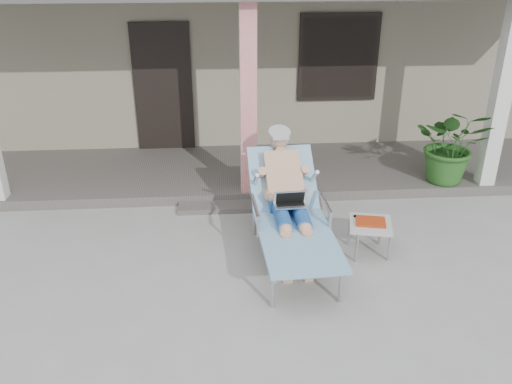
{
  "coord_description": "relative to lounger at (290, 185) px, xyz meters",
  "views": [
    {
      "loc": [
        -0.41,
        -4.91,
        3.48
      ],
      "look_at": [
        -0.01,
        0.6,
        0.85
      ],
      "focal_mm": 38.0,
      "sensor_mm": 36.0,
      "label": 1
    }
  ],
  "objects": [
    {
      "name": "house",
      "position": [
        -0.39,
        5.79,
        0.79
      ],
      "size": [
        10.4,
        5.4,
        3.3
      ],
      "color": "gray",
      "rests_on": "ground"
    },
    {
      "name": "side_table",
      "position": [
        0.96,
        -0.12,
        -0.5
      ],
      "size": [
        0.58,
        0.58,
        0.44
      ],
      "rotation": [
        0.0,
        0.0,
        -0.21
      ],
      "color": "#BBBBB6",
      "rests_on": "ground"
    },
    {
      "name": "ground",
      "position": [
        -0.39,
        -0.71,
        -0.87
      ],
      "size": [
        60.0,
        60.0,
        0.0
      ],
      "primitive_type": "plane",
      "color": "#9E9E99",
      "rests_on": "ground"
    },
    {
      "name": "lounger",
      "position": [
        0.0,
        0.0,
        0.0
      ],
      "size": [
        0.93,
        2.21,
        1.42
      ],
      "rotation": [
        0.0,
        0.0,
        0.05
      ],
      "color": "#B7B7BC",
      "rests_on": "ground"
    },
    {
      "name": "porch_deck",
      "position": [
        -0.39,
        2.29,
        -0.8
      ],
      "size": [
        10.0,
        2.0,
        0.15
      ],
      "primitive_type": "cube",
      "color": "#605B56",
      "rests_on": "ground"
    },
    {
      "name": "potted_palm",
      "position": [
        2.58,
        1.55,
        -0.14
      ],
      "size": [
        1.31,
        1.23,
        1.16
      ],
      "primitive_type": "imported",
      "rotation": [
        0.0,
        0.0,
        -0.39
      ],
      "color": "#26591E",
      "rests_on": "porch_deck"
    },
    {
      "name": "porch_step",
      "position": [
        -0.39,
        1.14,
        -0.83
      ],
      "size": [
        2.0,
        0.3,
        0.07
      ],
      "primitive_type": "cube",
      "color": "#605B56",
      "rests_on": "ground"
    }
  ]
}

